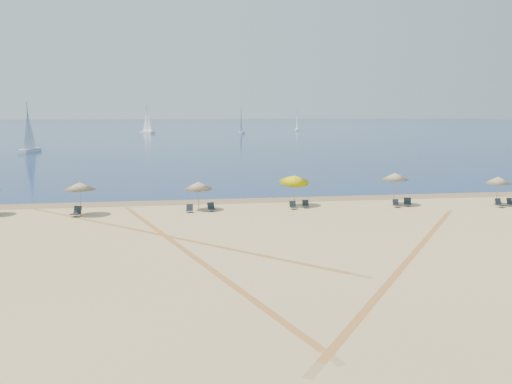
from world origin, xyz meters
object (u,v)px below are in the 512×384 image
at_px(umbrella_1, 80,186).
at_px(chair_4, 211,207).
at_px(chair_7, 396,204).
at_px(chair_9, 499,203).
at_px(umbrella_2, 198,185).
at_px(chair_8, 408,202).
at_px(chair_6, 306,204).
at_px(sailboat_1, 297,124).
at_px(chair_10, 511,203).
at_px(chair_3, 189,209).
at_px(umbrella_5, 498,180).
at_px(chair_5, 293,206).
at_px(umbrella_4, 395,176).
at_px(chair_2, 77,212).
at_px(sailboat_3, 241,125).
at_px(sailboat_0, 147,125).
at_px(umbrella_3, 294,179).
at_px(sailboat_2, 29,137).

xyz_separation_m(umbrella_1, chair_4, (9.37, 0.12, -1.83)).
relative_size(umbrella_1, chair_7, 3.87).
relative_size(chair_7, chair_9, 0.80).
bearing_deg(umbrella_2, umbrella_1, -175.14).
bearing_deg(chair_8, chair_4, -164.77).
bearing_deg(chair_6, sailboat_1, 82.32).
distance_m(umbrella_2, chair_10, 24.40).
distance_m(chair_3, chair_10, 25.02).
bearing_deg(umbrella_5, chair_8, 175.58).
relative_size(chair_5, chair_10, 0.88).
height_order(umbrella_4, sailboat_1, sailboat_1).
height_order(umbrella_2, chair_6, umbrella_2).
distance_m(chair_2, sailboat_3, 134.25).
bearing_deg(sailboat_0, chair_5, -119.73).
xyz_separation_m(umbrella_2, umbrella_4, (15.42, -0.16, 0.41)).
bearing_deg(chair_10, umbrella_3, 157.68).
xyz_separation_m(chair_5, chair_8, (9.14, -0.16, 0.02)).
relative_size(chair_5, chair_7, 1.01).
bearing_deg(umbrella_5, umbrella_1, 178.79).
height_order(umbrella_3, chair_2, umbrella_3).
relative_size(chair_8, sailboat_2, 0.09).
relative_size(umbrella_1, umbrella_4, 0.93).
bearing_deg(chair_3, chair_6, 12.93).
bearing_deg(sailboat_0, sailboat_1, -20.84).
xyz_separation_m(chair_3, chair_6, (8.91, 0.52, 0.00)).
distance_m(umbrella_2, umbrella_3, 7.52).
xyz_separation_m(umbrella_1, sailboat_0, (-1.47, 138.66, 0.65)).
relative_size(chair_5, sailboat_2, 0.07).
xyz_separation_m(chair_5, sailboat_2, (-34.14, 61.30, 2.43)).
bearing_deg(chair_7, chair_5, 170.68).
bearing_deg(chair_3, sailboat_0, 103.38).
height_order(chair_5, sailboat_3, sailboat_3).
bearing_deg(chair_2, sailboat_1, 94.56).
relative_size(chair_6, sailboat_0, 0.07).
height_order(umbrella_4, chair_8, umbrella_4).
bearing_deg(chair_6, chair_2, -172.02).
bearing_deg(umbrella_5, chair_7, 178.08).
relative_size(chair_7, chair_8, 0.82).
height_order(chair_4, sailboat_0, sailboat_0).
distance_m(chair_7, sailboat_0, 141.33).
bearing_deg(chair_10, sailboat_2, 115.92).
relative_size(sailboat_0, sailboat_3, 1.05).
bearing_deg(umbrella_3, chair_10, -8.94).
bearing_deg(umbrella_5, sailboat_2, 129.15).
relative_size(chair_5, chair_8, 0.83).
distance_m(chair_6, sailboat_1, 157.20).
distance_m(chair_6, sailboat_3, 130.89).
relative_size(umbrella_5, chair_4, 3.06).
bearing_deg(chair_5, chair_7, -8.49).
distance_m(chair_8, sailboat_3, 130.97).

